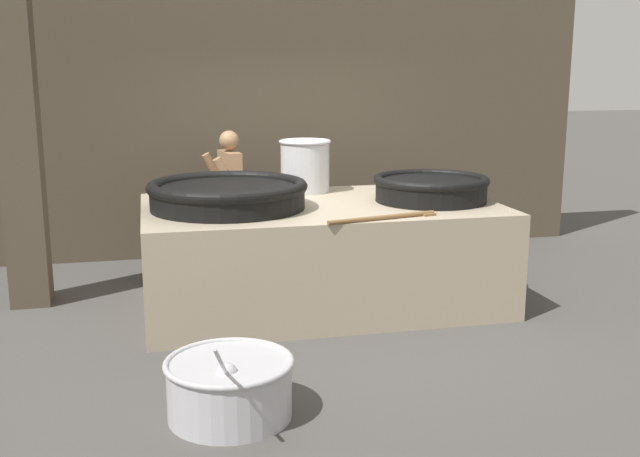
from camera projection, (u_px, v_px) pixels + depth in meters
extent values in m
plane|color=#474442|center=(320.00, 302.00, 7.31)|extent=(60.00, 60.00, 0.00)
cube|color=#4C4233|center=(278.00, 99.00, 9.04)|extent=(7.68, 0.24, 3.75)
cube|color=#4C4233|center=(17.00, 108.00, 6.87)|extent=(0.36, 0.36, 3.75)
cube|color=tan|center=(320.00, 253.00, 7.20)|extent=(3.32, 1.98, 0.98)
cylinder|color=black|center=(228.00, 198.00, 6.82)|extent=(1.40, 1.40, 0.20)
torus|color=black|center=(228.00, 187.00, 6.79)|extent=(1.46, 1.46, 0.11)
cylinder|color=black|center=(431.00, 191.00, 7.21)|extent=(1.07, 1.07, 0.20)
torus|color=black|center=(431.00, 180.00, 7.19)|extent=(1.11, 1.11, 0.09)
cylinder|color=silver|center=(305.00, 167.00, 7.72)|extent=(0.50, 0.50, 0.52)
torus|color=silver|center=(305.00, 142.00, 7.67)|extent=(0.54, 0.54, 0.04)
cylinder|color=brown|center=(382.00, 218.00, 6.32)|extent=(1.01, 0.27, 0.04)
cube|color=brown|center=(427.00, 214.00, 6.52)|extent=(0.14, 0.12, 0.02)
cylinder|color=#9E7551|center=(234.00, 238.00, 8.32)|extent=(0.12, 0.12, 0.77)
cylinder|color=#9E7551|center=(230.00, 235.00, 8.47)|extent=(0.12, 0.12, 0.77)
cube|color=#334C72|center=(231.00, 223.00, 8.37)|extent=(0.22, 0.26, 0.50)
cube|color=#9E7551|center=(230.00, 177.00, 8.26)|extent=(0.23, 0.49, 0.57)
cylinder|color=#9E7551|center=(227.00, 181.00, 8.01)|extent=(0.32, 0.14, 0.53)
cylinder|color=#9E7551|center=(216.00, 175.00, 8.43)|extent=(0.32, 0.14, 0.53)
sphere|color=#9E7551|center=(229.00, 140.00, 8.17)|extent=(0.22, 0.22, 0.22)
cylinder|color=#B7B7BC|center=(230.00, 389.00, 4.86)|extent=(0.81, 0.81, 0.38)
torus|color=#B7B7BC|center=(229.00, 362.00, 4.82)|extent=(0.85, 0.85, 0.04)
cylinder|color=tan|center=(229.00, 377.00, 4.84)|extent=(0.71, 0.71, 0.09)
sphere|color=#B7B7BC|center=(227.00, 374.00, 4.69)|extent=(0.15, 0.15, 0.15)
cylinder|color=#B7B7BC|center=(221.00, 362.00, 4.39)|extent=(0.14, 0.54, 0.39)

